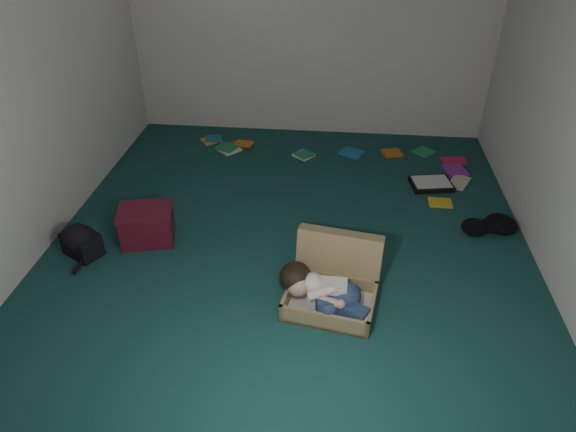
# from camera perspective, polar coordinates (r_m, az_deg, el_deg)

# --- Properties ---
(floor) EXTENTS (4.50, 4.50, 0.00)m
(floor) POSITION_cam_1_polar(r_m,az_deg,el_deg) (4.37, 0.20, -2.72)
(floor) COLOR #174240
(floor) RESTS_ON ground
(wall_back) EXTENTS (4.50, 0.00, 4.50)m
(wall_back) POSITION_cam_1_polar(r_m,az_deg,el_deg) (5.90, 2.57, 21.03)
(wall_back) COLOR silver
(wall_back) RESTS_ON ground
(wall_front) EXTENTS (4.50, 0.00, 4.50)m
(wall_front) POSITION_cam_1_polar(r_m,az_deg,el_deg) (1.83, -6.92, -11.74)
(wall_front) COLOR silver
(wall_front) RESTS_ON ground
(wall_left) EXTENTS (0.00, 4.50, 4.50)m
(wall_left) POSITION_cam_1_polar(r_m,az_deg,el_deg) (4.41, -27.37, 12.94)
(wall_left) COLOR silver
(wall_left) RESTS_ON ground
(suitcase) EXTENTS (0.72, 0.71, 0.46)m
(suitcase) POSITION_cam_1_polar(r_m,az_deg,el_deg) (3.75, 5.10, -7.39)
(suitcase) COLOR #9B8155
(suitcase) RESTS_ON floor
(person) EXTENTS (0.66, 0.41, 0.29)m
(person) POSITION_cam_1_polar(r_m,az_deg,el_deg) (3.62, 3.95, -8.38)
(person) COLOR white
(person) RESTS_ON suitcase
(maroon_bin) EXTENTS (0.51, 0.44, 0.30)m
(maroon_bin) POSITION_cam_1_polar(r_m,az_deg,el_deg) (4.45, -15.39, -0.96)
(maroon_bin) COLOR #541121
(maroon_bin) RESTS_ON floor
(backpack) EXTENTS (0.46, 0.43, 0.22)m
(backpack) POSITION_cam_1_polar(r_m,az_deg,el_deg) (4.48, -21.93, -2.81)
(backpack) COLOR black
(backpack) RESTS_ON floor
(clothing_pile) EXTENTS (0.44, 0.37, 0.13)m
(clothing_pile) POSITION_cam_1_polar(r_m,az_deg,el_deg) (4.79, 21.13, -0.75)
(clothing_pile) COLOR black
(clothing_pile) RESTS_ON floor
(paper_tray) EXTENTS (0.44, 0.36, 0.06)m
(paper_tray) POSITION_cam_1_polar(r_m,az_deg,el_deg) (5.31, 15.62, 3.47)
(paper_tray) COLOR black
(paper_tray) RESTS_ON floor
(book_scatter) EXTENTS (2.97, 1.33, 0.02)m
(book_scatter) POSITION_cam_1_polar(r_m,az_deg,el_deg) (5.66, 7.59, 6.26)
(book_scatter) COLOR gold
(book_scatter) RESTS_ON floor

